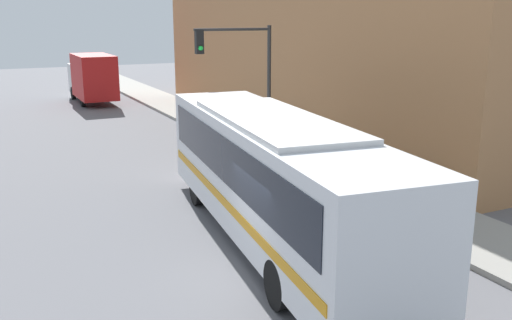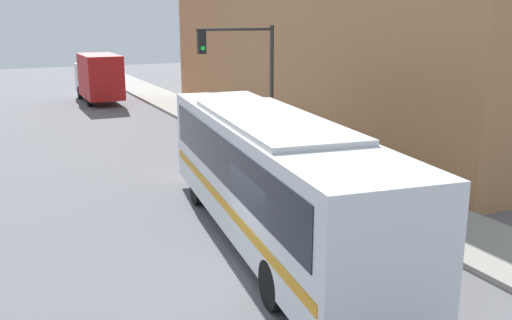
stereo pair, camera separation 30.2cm
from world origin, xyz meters
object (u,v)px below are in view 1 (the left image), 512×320
Objects in this scene: pedestrian_mid_block at (223,112)px; delivery_truck at (92,77)px; city_bus at (273,171)px; traffic_light_pole at (244,68)px; fire_hydrant at (340,178)px; pedestrian_near_corner at (262,129)px; parking_meter at (279,141)px.

delivery_truck is at bearing 105.74° from pedestrian_mid_block.
traffic_light_pole reaches higher than city_bus.
pedestrian_near_corner reaches higher than fire_hydrant.
city_bus reaches higher than parking_meter.
pedestrian_mid_block is at bearing 75.93° from traffic_light_pole.
traffic_light_pole is 4.36× the size of parking_meter.
fire_hydrant is at bearing -80.04° from traffic_light_pole.
pedestrian_mid_block reaches higher than fire_hydrant.
pedestrian_near_corner is at bearing 78.86° from parking_meter.
fire_hydrant is 11.18m from pedestrian_mid_block.
delivery_truck is 3.63× the size of pedestrian_mid_block.
city_bus is 8.99m from traffic_light_pole.
city_bus is 10.05× the size of parking_meter.
parking_meter is at bearing -93.75° from pedestrian_mid_block.
fire_hydrant is at bearing -94.11° from pedestrian_near_corner.
delivery_truck is 14.32m from pedestrian_mid_block.
traffic_light_pole is 3.20m from parking_meter.
delivery_truck is 19.67m from traffic_light_pole.
traffic_light_pole is 6.41m from pedestrian_mid_block.
fire_hydrant is (3.43, -24.92, -1.24)m from delivery_truck.
fire_hydrant is 6.48m from traffic_light_pole.
delivery_truck reaches higher than parking_meter.
traffic_light_pole reaches higher than pedestrian_mid_block.
pedestrian_near_corner is (1.46, 1.35, -2.83)m from traffic_light_pole.
city_bus is 5.07m from fire_hydrant.
city_bus is at bearing -110.36° from traffic_light_pole.
traffic_light_pole is at bearing -137.22° from pedestrian_near_corner.
delivery_truck is at bearing 97.85° from fire_hydrant.
city_bus is at bearing -115.22° from pedestrian_near_corner.
pedestrian_near_corner is (0.49, 6.87, 0.43)m from fire_hydrant.
fire_hydrant is at bearing -90.00° from parking_meter.
delivery_truck is 4.14× the size of pedestrian_near_corner.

